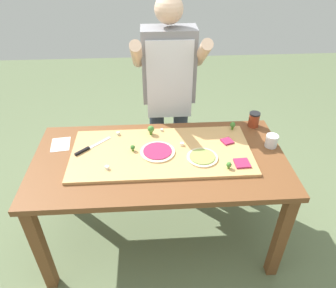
# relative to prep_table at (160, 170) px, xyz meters

# --- Properties ---
(ground_plane) EXTENTS (8.00, 8.00, 0.00)m
(ground_plane) POSITION_rel_prep_table_xyz_m (0.00, 0.00, -0.69)
(ground_plane) COLOR #60704C
(prep_table) EXTENTS (1.66, 0.83, 0.80)m
(prep_table) POSITION_rel_prep_table_xyz_m (0.00, 0.00, 0.00)
(prep_table) COLOR brown
(prep_table) RESTS_ON ground
(cutting_board) EXTENTS (1.19, 0.55, 0.02)m
(cutting_board) POSITION_rel_prep_table_xyz_m (0.01, 0.05, 0.11)
(cutting_board) COLOR tan
(cutting_board) RESTS_ON prep_table
(chefs_knife) EXTENTS (0.22, 0.21, 0.02)m
(chefs_knife) POSITION_rel_prep_table_xyz_m (-0.47, 0.10, 0.13)
(chefs_knife) COLOR #B7BABF
(chefs_knife) RESTS_ON cutting_board
(pizza_whole_beet_magenta) EXTENTS (0.23, 0.23, 0.02)m
(pizza_whole_beet_magenta) POSITION_rel_prep_table_xyz_m (-0.01, 0.03, 0.13)
(pizza_whole_beet_magenta) COLOR beige
(pizza_whole_beet_magenta) RESTS_ON cutting_board
(pizza_whole_pesto_green) EXTENTS (0.20, 0.20, 0.02)m
(pizza_whole_pesto_green) POSITION_rel_prep_table_xyz_m (0.27, -0.05, 0.13)
(pizza_whole_pesto_green) COLOR beige
(pizza_whole_pesto_green) RESTS_ON cutting_board
(pizza_slice_near_right) EXTENTS (0.10, 0.10, 0.01)m
(pizza_slice_near_right) POSITION_rel_prep_table_xyz_m (0.51, -0.12, 0.13)
(pizza_slice_near_right) COLOR #9E234C
(pizza_slice_near_right) RESTS_ON cutting_board
(pizza_slice_center) EXTENTS (0.09, 0.09, 0.01)m
(pizza_slice_center) POSITION_rel_prep_table_xyz_m (0.47, 0.12, 0.13)
(pizza_slice_center) COLOR #9E234C
(pizza_slice_center) RESTS_ON cutting_board
(broccoli_floret_center_left) EXTENTS (0.03, 0.03, 0.05)m
(broccoli_floret_center_left) POSITION_rel_prep_table_xyz_m (0.42, -0.16, 0.15)
(broccoli_floret_center_left) COLOR #487A23
(broccoli_floret_center_left) RESTS_ON cutting_board
(broccoli_floret_back_right) EXTENTS (0.04, 0.04, 0.06)m
(broccoli_floret_back_right) POSITION_rel_prep_table_xyz_m (0.54, 0.28, 0.16)
(broccoli_floret_back_right) COLOR #487A23
(broccoli_floret_back_right) RESTS_ON cutting_board
(broccoli_floret_front_left) EXTENTS (0.03, 0.03, 0.04)m
(broccoli_floret_front_left) POSITION_rel_prep_table_xyz_m (-0.17, 0.06, 0.15)
(broccoli_floret_front_left) COLOR #3F7220
(broccoli_floret_front_left) RESTS_ON cutting_board
(broccoli_floret_front_mid) EXTENTS (0.05, 0.05, 0.07)m
(broccoli_floret_front_mid) POSITION_rel_prep_table_xyz_m (-0.05, 0.25, 0.17)
(broccoli_floret_front_mid) COLOR #487A23
(broccoli_floret_front_mid) RESTS_ON cutting_board
(cheese_crumble_a) EXTENTS (0.03, 0.03, 0.02)m
(cheese_crumble_a) POSITION_rel_prep_table_xyz_m (-0.33, -0.12, 0.13)
(cheese_crumble_a) COLOR white
(cheese_crumble_a) RESTS_ON cutting_board
(cheese_crumble_b) EXTENTS (0.02, 0.02, 0.02)m
(cheese_crumble_b) POSITION_rel_prep_table_xyz_m (0.03, 0.29, 0.13)
(cheese_crumble_b) COLOR white
(cheese_crumble_b) RESTS_ON cutting_board
(cheese_crumble_c) EXTENTS (0.02, 0.02, 0.02)m
(cheese_crumble_c) POSITION_rel_prep_table_xyz_m (0.16, 0.10, 0.13)
(cheese_crumble_c) COLOR white
(cheese_crumble_c) RESTS_ON cutting_board
(cheese_crumble_d) EXTENTS (0.03, 0.03, 0.02)m
(cheese_crumble_d) POSITION_rel_prep_table_xyz_m (-0.29, 0.26, 0.13)
(cheese_crumble_d) COLOR silver
(cheese_crumble_d) RESTS_ON cutting_board
(flour_cup) EXTENTS (0.08, 0.08, 0.09)m
(flour_cup) POSITION_rel_prep_table_xyz_m (0.77, 0.08, 0.14)
(flour_cup) COLOR white
(flour_cup) RESTS_ON prep_table
(sauce_jar) EXTENTS (0.08, 0.08, 0.11)m
(sauce_jar) POSITION_rel_prep_table_xyz_m (0.72, 0.34, 0.16)
(sauce_jar) COLOR #99381E
(sauce_jar) RESTS_ON prep_table
(recipe_note) EXTENTS (0.14, 0.18, 0.00)m
(recipe_note) POSITION_rel_prep_table_xyz_m (-0.68, 0.19, 0.10)
(recipe_note) COLOR white
(recipe_note) RESTS_ON prep_table
(cook_center) EXTENTS (0.54, 0.39, 1.67)m
(cook_center) POSITION_rel_prep_table_xyz_m (0.10, 0.62, 0.31)
(cook_center) COLOR #333847
(cook_center) RESTS_ON ground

